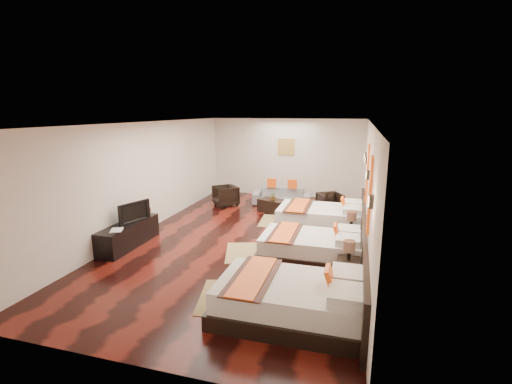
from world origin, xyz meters
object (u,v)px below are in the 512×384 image
(nightstand_b, at_px, (351,234))
(armchair_right, at_px, (330,203))
(nightstand_a, at_px, (348,268))
(table_plant, at_px, (273,196))
(tv_console, at_px, (129,234))
(figurine, at_px, (145,208))
(sofa, at_px, (282,196))
(coffee_table, at_px, (275,206))
(book, at_px, (110,231))
(bed_mid, at_px, (313,247))
(tv, at_px, (132,212))
(bed_far, at_px, (323,218))
(bed_near, at_px, (294,299))
(armchair_left, at_px, (225,196))

(nightstand_b, xyz_separation_m, armchair_right, (-0.69, 2.66, 0.02))
(nightstand_a, xyz_separation_m, table_plant, (-2.36, 4.10, 0.24))
(tv_console, height_order, figurine, figurine)
(sofa, relative_size, coffee_table, 1.91)
(nightstand_b, bearing_deg, book, -157.58)
(armchair_right, bearing_deg, bed_mid, -120.64)
(tv, distance_m, book, 0.77)
(bed_far, xyz_separation_m, sofa, (-1.57, 2.25, -0.03))
(bed_near, relative_size, book, 7.05)
(bed_far, bearing_deg, bed_near, -90.00)
(bed_mid, distance_m, nightstand_a, 1.13)
(bed_mid, distance_m, armchair_left, 4.94)
(figurine, relative_size, armchair_right, 0.47)
(book, bearing_deg, nightstand_b, 22.42)
(bed_mid, distance_m, book, 4.32)
(bed_mid, xyz_separation_m, coffee_table, (-1.57, 3.30, -0.08))
(bed_near, height_order, bed_far, bed_far)
(bed_near, distance_m, nightstand_a, 1.61)
(bed_mid, xyz_separation_m, figurine, (-4.20, 0.34, 0.43))
(nightstand_b, bearing_deg, figurine, -171.67)
(bed_mid, height_order, tv, tv)
(bed_near, relative_size, figurine, 7.26)
(bed_near, relative_size, nightstand_a, 2.91)
(tv, height_order, armchair_left, tv)
(tv_console, distance_m, table_plant, 4.45)
(nightstand_b, bearing_deg, bed_near, -102.58)
(armchair_right, bearing_deg, bed_near, -120.26)
(armchair_left, relative_size, coffee_table, 0.73)
(nightstand_a, relative_size, sofa, 0.42)
(figurine, relative_size, armchair_left, 0.44)
(figurine, height_order, armchair_left, figurine)
(bed_near, height_order, nightstand_a, bed_near)
(bed_far, relative_size, armchair_left, 3.20)
(nightstand_a, xyz_separation_m, coffee_table, (-2.32, 4.15, -0.08))
(armchair_left, bearing_deg, bed_mid, 0.15)
(bed_far, distance_m, book, 5.21)
(tv_console, xyz_separation_m, coffee_table, (2.63, 3.67, -0.08))
(tv, xyz_separation_m, armchair_left, (0.83, 3.90, -0.46))
(bed_mid, height_order, table_plant, bed_mid)
(nightstand_a, bearing_deg, figurine, 166.45)
(armchair_left, bearing_deg, figurine, -56.91)
(bed_near, distance_m, tv, 4.65)
(bed_mid, bearing_deg, bed_far, 89.93)
(sofa, bearing_deg, bed_near, -82.59)
(figurine, height_order, sofa, figurine)
(tv, xyz_separation_m, table_plant, (2.54, 3.49, -0.27))
(bed_near, bearing_deg, tv, 153.85)
(bed_mid, bearing_deg, armchair_right, 89.05)
(bed_near, distance_m, figurine, 4.97)
(book, xyz_separation_m, armchair_left, (0.88, 4.63, -0.23))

